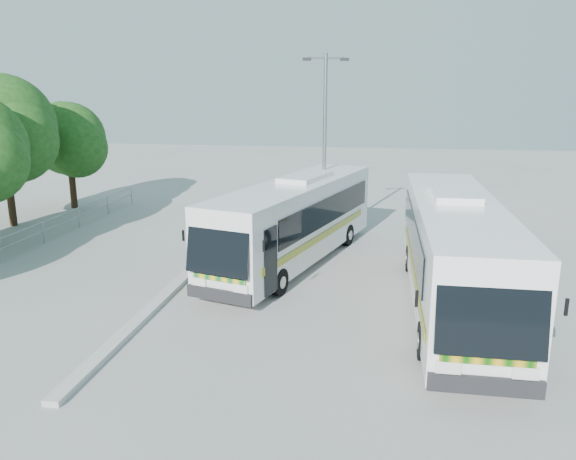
% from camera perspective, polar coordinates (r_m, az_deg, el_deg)
% --- Properties ---
extents(ground, '(100.00, 100.00, 0.00)m').
position_cam_1_polar(ground, '(17.56, -6.00, -7.95)').
color(ground, '#A0A09B').
rests_on(ground, ground).
extents(kerb_divider, '(0.40, 16.00, 0.15)m').
position_cam_1_polar(kerb_divider, '(19.99, -10.89, -5.11)').
color(kerb_divider, '#B2B2AD').
rests_on(kerb_divider, ground).
extents(railing, '(0.06, 22.00, 1.00)m').
position_cam_1_polar(railing, '(25.08, -26.11, -0.80)').
color(railing, gray).
rests_on(railing, ground).
extents(tree_far_d, '(5.62, 5.30, 7.33)m').
position_cam_1_polar(tree_far_d, '(30.27, -26.92, 9.30)').
color(tree_far_d, '#382314').
rests_on(tree_far_d, ground).
extents(tree_far_e, '(4.54, 4.28, 5.92)m').
position_cam_1_polar(tree_far_e, '(33.72, -21.32, 8.61)').
color(tree_far_e, '#382314').
rests_on(tree_far_e, ground).
extents(coach_main, '(5.24, 11.46, 3.13)m').
position_cam_1_polar(coach_main, '(21.57, 0.74, 1.11)').
color(coach_main, silver).
rests_on(coach_main, ground).
extents(coach_adjacent, '(2.54, 11.93, 3.31)m').
position_cam_1_polar(coach_adjacent, '(17.81, 16.57, -1.98)').
color(coach_adjacent, white).
rests_on(coach_adjacent, ground).
extents(lamppost, '(1.94, 0.70, 8.04)m').
position_cam_1_polar(lamppost, '(24.73, 3.74, 9.14)').
color(lamppost, gray).
rests_on(lamppost, ground).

